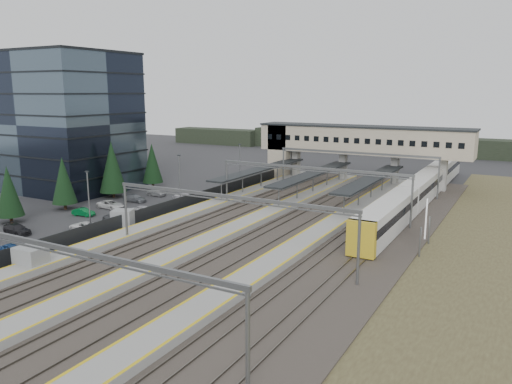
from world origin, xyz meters
The scene contains 15 objects.
ground centered at (0.00, 0.00, 0.00)m, with size 220.00×220.00×0.00m, color #2B2B2D.
office_building centered at (-36.00, 12.00, 12.19)m, with size 24.30×18.30×24.30m.
conifer_row centered at (-22.00, -3.86, 4.84)m, with size 4.42×49.82×9.50m.
car_park centered at (-13.99, -5.08, 0.59)m, with size 10.46×44.26×1.26m.
lampposts centered at (-8.00, 1.25, 4.34)m, with size 0.50×53.25×8.07m.
fence centered at (-6.50, 5.00, 1.00)m, with size 0.08×90.00×2.00m.
relay_cabin_near centered at (-3.52, -19.84, 1.24)m, with size 3.01×2.23×2.47m.
relay_cabin_far centered at (-7.17, -3.31, 1.17)m, with size 3.21×3.00×2.35m.
rail_corridor centered at (9.34, 5.00, 0.29)m, with size 34.00×90.00×0.92m.
canopies centered at (7.00, 27.00, 3.92)m, with size 23.10×30.00×3.28m.
footbridge centered at (7.70, 42.00, 7.93)m, with size 40.40×6.40×11.20m.
gantries centered at (12.00, 3.00, 6.00)m, with size 28.40×62.28×7.17m.
train centered at (24.00, 31.38, 2.23)m, with size 3.12×65.23×3.93m.
billboard centered at (29.30, 5.81, 3.61)m, with size 1.19×6.18×5.35m.
treeline_far centered at (23.81, 92.28, 2.95)m, with size 170.00×19.00×7.00m.
Camera 1 is at (38.80, -50.10, 17.53)m, focal length 35.00 mm.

